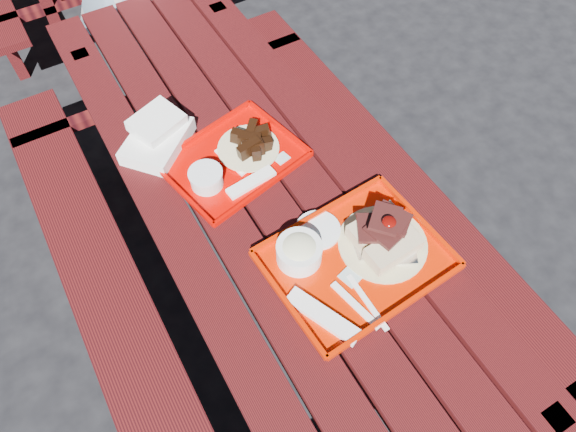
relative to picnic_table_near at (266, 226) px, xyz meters
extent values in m
plane|color=black|center=(0.00, 0.00, -0.56)|extent=(60.00, 60.00, 0.00)
cube|color=#470E0D|center=(-0.30, 0.00, 0.17)|extent=(0.14, 2.40, 0.04)
cube|color=#470E0D|center=(-0.15, 0.00, 0.17)|extent=(0.14, 2.40, 0.04)
cube|color=#470E0D|center=(0.00, 0.00, 0.17)|extent=(0.14, 2.40, 0.04)
cube|color=#470E0D|center=(0.15, 0.00, 0.17)|extent=(0.14, 2.40, 0.04)
cube|color=#470E0D|center=(0.30, 0.00, 0.17)|extent=(0.14, 2.40, 0.04)
cube|color=#470E0D|center=(-0.58, 0.00, -0.13)|extent=(0.25, 2.40, 0.04)
cube|color=#470E0D|center=(-0.58, 0.84, -0.35)|extent=(0.06, 0.06, 0.42)
cube|color=#470E0D|center=(0.58, 0.00, -0.13)|extent=(0.25, 2.40, 0.04)
cube|color=#470E0D|center=(0.58, -0.84, -0.35)|extent=(0.06, 0.06, 0.42)
cube|color=#470E0D|center=(0.58, 0.84, -0.35)|extent=(0.06, 0.06, 0.42)
cube|color=#470E0D|center=(-0.30, 0.96, -0.19)|extent=(0.06, 0.06, 0.75)
cube|color=#470E0D|center=(0.30, 0.96, -0.19)|extent=(0.06, 0.06, 0.75)
cube|color=#470E0D|center=(0.00, 0.96, -0.13)|extent=(1.40, 0.06, 0.04)
cube|color=#470E0D|center=(-0.58, 1.96, -0.35)|extent=(0.06, 0.06, 0.42)
cube|color=#470E0D|center=(-0.30, 1.84, -0.19)|extent=(0.06, 0.06, 0.75)
cube|color=red|center=(0.11, -0.35, 0.20)|extent=(0.51, 0.41, 0.01)
cube|color=red|center=(0.10, -0.16, 0.21)|extent=(0.49, 0.04, 0.02)
cube|color=red|center=(0.12, -0.54, 0.21)|extent=(0.49, 0.04, 0.02)
cube|color=red|center=(0.35, -0.34, 0.21)|extent=(0.04, 0.38, 0.02)
cube|color=red|center=(-0.13, -0.37, 0.21)|extent=(0.04, 0.38, 0.02)
cylinder|color=#C8BC88|center=(0.21, -0.34, 0.21)|extent=(0.27, 0.27, 0.01)
cube|color=#D0B78E|center=(0.21, -0.39, 0.24)|extent=(0.17, 0.09, 0.05)
cube|color=#D0B78E|center=(0.21, -0.30, 0.24)|extent=(0.17, 0.09, 0.05)
ellipsoid|color=#510603|center=(0.21, -0.34, 0.34)|extent=(0.04, 0.04, 0.02)
cylinder|color=white|center=(-0.03, -0.26, 0.24)|extent=(0.13, 0.13, 0.07)
ellipsoid|color=beige|center=(-0.03, -0.26, 0.26)|extent=(0.11, 0.11, 0.05)
cylinder|color=white|center=(0.07, -0.21, 0.21)|extent=(0.14, 0.14, 0.01)
cube|color=white|center=(-0.06, -0.45, 0.21)|extent=(0.13, 0.22, 0.02)
cube|color=white|center=(0.03, -0.47, 0.21)|extent=(0.06, 0.18, 0.01)
cube|color=white|center=(0.06, -0.48, 0.21)|extent=(0.02, 0.19, 0.01)
cube|color=#B2C8C7|center=(0.07, -0.39, 0.21)|extent=(0.07, 0.07, 0.00)
cube|color=#C60500|center=(-0.03, 0.17, 0.20)|extent=(0.48, 0.40, 0.01)
cube|color=#C60500|center=(-0.06, 0.32, 0.21)|extent=(0.41, 0.10, 0.02)
cube|color=#C60500|center=(0.01, 0.01, 0.21)|extent=(0.41, 0.10, 0.02)
cube|color=#C60500|center=(0.18, 0.21, 0.21)|extent=(0.08, 0.32, 0.02)
cube|color=#C60500|center=(-0.23, 0.12, 0.21)|extent=(0.08, 0.32, 0.02)
cube|color=white|center=(0.02, 0.18, 0.20)|extent=(0.17, 0.17, 0.01)
cylinder|color=beige|center=(0.04, 0.18, 0.21)|extent=(0.21, 0.21, 0.01)
cylinder|color=silver|center=(-0.14, 0.12, 0.23)|extent=(0.10, 0.10, 0.05)
cylinder|color=white|center=(-0.14, 0.12, 0.26)|extent=(0.11, 0.11, 0.01)
cube|color=silver|center=(-0.02, 0.05, 0.21)|extent=(0.17, 0.06, 0.01)
cube|color=silver|center=(0.12, 0.09, 0.20)|extent=(0.05, 0.05, 0.00)
cube|color=white|center=(-0.21, 0.36, 0.22)|extent=(0.29, 0.28, 0.05)
cube|color=white|center=(-0.19, 0.39, 0.26)|extent=(0.20, 0.18, 0.04)
camera|label=1|loc=(-0.42, -0.87, 1.52)|focal=32.00mm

